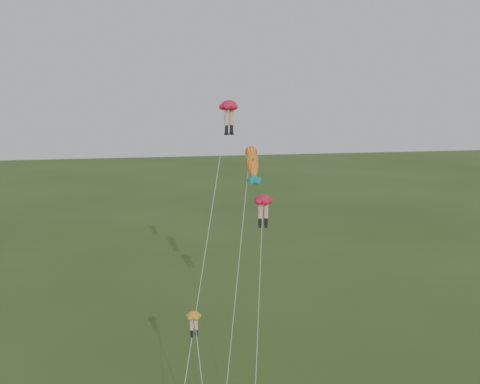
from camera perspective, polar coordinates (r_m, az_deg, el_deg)
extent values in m
ellipsoid|color=red|center=(35.53, -1.19, 9.25)|extent=(1.77, 1.77, 0.67)
cylinder|color=#E9AD8A|center=(35.43, -1.46, 7.97)|extent=(0.30, 0.30, 1.02)
cylinder|color=black|center=(35.46, -1.45, 6.74)|extent=(0.23, 0.23, 0.51)
cube|color=black|center=(35.48, -1.45, 6.21)|extent=(0.27, 0.34, 0.15)
cylinder|color=#E9AD8A|center=(35.66, -0.91, 7.99)|extent=(0.30, 0.30, 1.02)
cylinder|color=black|center=(35.70, -0.91, 6.76)|extent=(0.23, 0.23, 0.51)
cube|color=black|center=(35.72, -0.91, 6.24)|extent=(0.27, 0.34, 0.15)
cylinder|color=silver|center=(31.43, -3.89, -7.49)|extent=(5.03, 10.45, 18.61)
ellipsoid|color=red|center=(35.22, 2.49, -0.79)|extent=(1.44, 1.44, 0.65)
cylinder|color=#E9AD8A|center=(35.35, 2.16, -2.02)|extent=(0.29, 0.29, 0.99)
cylinder|color=black|center=(35.51, 2.15, -3.19)|extent=(0.23, 0.23, 0.50)
cube|color=black|center=(35.59, 2.15, -3.69)|extent=(0.19, 0.31, 0.14)
cylinder|color=#E9AD8A|center=(35.40, 2.80, -2.00)|extent=(0.29, 0.29, 0.99)
cylinder|color=black|center=(35.56, 2.79, -3.17)|extent=(0.23, 0.23, 0.50)
cube|color=black|center=(35.64, 2.78, -3.68)|extent=(0.19, 0.31, 0.14)
cylinder|color=silver|center=(31.61, 1.96, -13.30)|extent=(3.22, 10.70, 12.48)
ellipsoid|color=orange|center=(28.29, -4.96, -12.95)|extent=(0.88, 0.88, 0.41)
cylinder|color=#E9AD8A|center=(28.45, -5.19, -13.86)|extent=(0.18, 0.18, 0.62)
cylinder|color=black|center=(28.65, -5.18, -14.71)|extent=(0.14, 0.14, 0.31)
cube|color=black|center=(28.73, -5.17, -15.07)|extent=(0.12, 0.19, 0.09)
cylinder|color=#E9AD8A|center=(28.50, -4.69, -13.81)|extent=(0.18, 0.18, 0.62)
cylinder|color=black|center=(28.69, -4.68, -14.66)|extent=(0.14, 0.14, 0.31)
cube|color=black|center=(28.77, -4.67, -15.02)|extent=(0.12, 0.19, 0.09)
ellipsoid|color=#FDAD1F|center=(35.86, 1.31, 3.25)|extent=(1.09, 2.53, 2.47)
sphere|color=#FDAD1F|center=(35.86, 1.31, 3.25)|extent=(1.00, 1.34, 1.27)
cone|color=teal|center=(35.86, 1.31, 3.25)|extent=(0.79, 1.25, 1.20)
cone|color=teal|center=(35.86, 1.31, 3.25)|extent=(0.79, 1.25, 1.20)
cone|color=teal|center=(35.86, 1.31, 3.25)|extent=(0.45, 0.70, 0.67)
cone|color=teal|center=(35.86, 1.31, 3.25)|extent=(0.45, 0.70, 0.67)
cone|color=#B72B13|center=(35.86, 1.31, 3.25)|extent=(0.49, 0.70, 0.66)
cylinder|color=silver|center=(31.63, -0.29, -11.26)|extent=(4.43, 11.62, 14.54)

